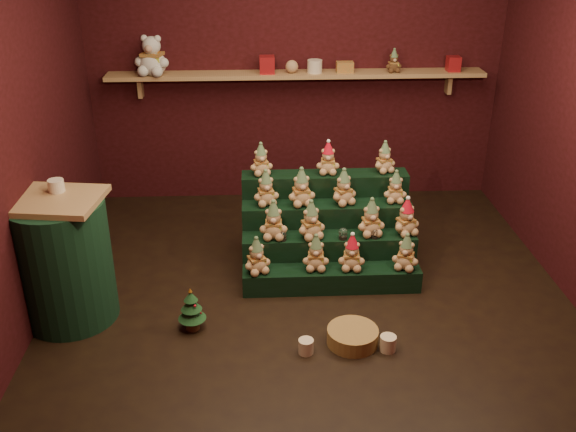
{
  "coord_description": "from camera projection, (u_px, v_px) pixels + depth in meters",
  "views": [
    {
      "loc": [
        -0.38,
        -4.2,
        2.75
      ],
      "look_at": [
        -0.16,
        0.25,
        0.59
      ],
      "focal_mm": 40.0,
      "sensor_mm": 36.0,
      "label": 1
    }
  ],
  "objects": [
    {
      "name": "snow_globe_c",
      "position": [
        375.0,
        234.0,
        5.09
      ],
      "size": [
        0.06,
        0.06,
        0.08
      ],
      "color": "black",
      "rests_on": "riser_tier_midfront"
    },
    {
      "name": "left_wall",
      "position": [
        8.0,
        129.0,
        4.29
      ],
      "size": [
        0.1,
        4.0,
        2.8
      ],
      "primitive_type": "cube",
      "color": "black",
      "rests_on": "ground"
    },
    {
      "name": "riser_tier_midfront",
      "position": [
        329.0,
        255.0,
        5.23
      ],
      "size": [
        1.4,
        0.22,
        0.36
      ],
      "primitive_type": "cube",
      "color": "black",
      "rests_on": "ground"
    },
    {
      "name": "gift_tin_cream",
      "position": [
        315.0,
        66.0,
        6.06
      ],
      "size": [
        0.14,
        0.14,
        0.12
      ],
      "primitive_type": "cylinder",
      "color": "beige",
      "rests_on": "back_shelf"
    },
    {
      "name": "teddy_3",
      "position": [
        406.0,
        252.0,
        4.98
      ],
      "size": [
        0.26,
        0.25,
        0.29
      ],
      "primitive_type": null,
      "rotation": [
        0.0,
        0.0,
        -0.39
      ],
      "color": "tan",
      "rests_on": "riser_tier_front"
    },
    {
      "name": "ground",
      "position": [
        310.0,
        297.0,
        4.99
      ],
      "size": [
        4.0,
        4.0,
        0.0
      ],
      "primitive_type": "plane",
      "color": "black",
      "rests_on": "ground"
    },
    {
      "name": "teddy_12",
      "position": [
        261.0,
        159.0,
        5.32
      ],
      "size": [
        0.22,
        0.21,
        0.27
      ],
      "primitive_type": null,
      "rotation": [
        0.0,
        0.0,
        0.21
      ],
      "color": "tan",
      "rests_on": "riser_tier_back"
    },
    {
      "name": "teddy_13",
      "position": [
        328.0,
        158.0,
        5.33
      ],
      "size": [
        0.2,
        0.19,
        0.27
      ],
      "primitive_type": null,
      "rotation": [
        0.0,
        0.0,
        -0.06
      ],
      "color": "tan",
      "rests_on": "riser_tier_back"
    },
    {
      "name": "mug_right",
      "position": [
        388.0,
        343.0,
        4.38
      ],
      "size": [
        0.11,
        0.11,
        0.11
      ],
      "primitive_type": "cylinder",
      "color": "beige",
      "rests_on": "ground"
    },
    {
      "name": "side_table",
      "position": [
        64.0,
        260.0,
        4.56
      ],
      "size": [
        0.69,
        0.67,
        0.96
      ],
      "rotation": [
        0.0,
        0.0,
        -0.14
      ],
      "color": "#A77E53",
      "rests_on": "ground"
    },
    {
      "name": "mini_christmas_tree",
      "position": [
        192.0,
        309.0,
        4.55
      ],
      "size": [
        0.2,
        0.2,
        0.34
      ],
      "rotation": [
        0.0,
        0.0,
        -0.06
      ],
      "color": "#4D311B",
      "rests_on": "ground"
    },
    {
      "name": "teddy_8",
      "position": [
        266.0,
        188.0,
        5.2
      ],
      "size": [
        0.24,
        0.22,
        0.29
      ],
      "primitive_type": null,
      "rotation": [
        0.0,
        0.0,
        0.19
      ],
      "color": "tan",
      "rests_on": "riser_tier_midback"
    },
    {
      "name": "brown_bear",
      "position": [
        394.0,
        61.0,
        6.06
      ],
      "size": [
        0.16,
        0.15,
        0.21
      ],
      "primitive_type": null,
      "rotation": [
        0.0,
        0.0,
        0.09
      ],
      "color": "#512F1B",
      "rests_on": "back_shelf"
    },
    {
      "name": "riser_tier_back",
      "position": [
        324.0,
        212.0,
        5.54
      ],
      "size": [
        1.4,
        0.22,
        0.72
      ],
      "primitive_type": "cube",
      "color": "black",
      "rests_on": "ground"
    },
    {
      "name": "white_bear",
      "position": [
        152.0,
        50.0,
        5.91
      ],
      "size": [
        0.38,
        0.36,
        0.46
      ],
      "primitive_type": null,
      "rotation": [
        0.0,
        0.0,
        -0.21
      ],
      "color": "silver",
      "rests_on": "back_shelf"
    },
    {
      "name": "teddy_1",
      "position": [
        316.0,
        252.0,
        4.97
      ],
      "size": [
        0.22,
        0.2,
        0.29
      ],
      "primitive_type": null,
      "rotation": [
        0.0,
        0.0,
        -0.07
      ],
      "color": "tan",
      "rests_on": "riser_tier_front"
    },
    {
      "name": "teddy_0",
      "position": [
        257.0,
        255.0,
        4.93
      ],
      "size": [
        0.27,
        0.25,
        0.29
      ],
      "primitive_type": null,
      "rotation": [
        0.0,
        0.0,
        0.4
      ],
      "color": "tan",
      "rests_on": "riser_tier_front"
    },
    {
      "name": "front_wall",
      "position": [
        357.0,
        284.0,
        2.54
      ],
      "size": [
        4.0,
        0.1,
        2.8
      ],
      "primitive_type": "cube",
      "color": "black",
      "rests_on": "ground"
    },
    {
      "name": "snow_globe_a",
      "position": [
        283.0,
        236.0,
        5.06
      ],
      "size": [
        0.06,
        0.06,
        0.08
      ],
      "color": "black",
      "rests_on": "riser_tier_midfront"
    },
    {
      "name": "gift_tin_red_a",
      "position": [
        267.0,
        65.0,
        6.03
      ],
      "size": [
        0.14,
        0.14,
        0.16
      ],
      "primitive_type": "cube",
      "color": "#A4191E",
      "rests_on": "back_shelf"
    },
    {
      "name": "teddy_14",
      "position": [
        385.0,
        157.0,
        5.37
      ],
      "size": [
        0.24,
        0.23,
        0.26
      ],
      "primitive_type": null,
      "rotation": [
        0.0,
        0.0,
        0.37
      ],
      "color": "tan",
      "rests_on": "riser_tier_back"
    },
    {
      "name": "shelf_plush_ball",
      "position": [
        292.0,
        67.0,
        6.05
      ],
      "size": [
        0.12,
        0.12,
        0.12
      ],
      "primitive_type": "sphere",
      "color": "tan",
      "rests_on": "back_shelf"
    },
    {
      "name": "table_ornament",
      "position": [
        56.0,
        186.0,
        4.42
      ],
      "size": [
        0.11,
        0.11,
        0.09
      ],
      "primitive_type": "cylinder",
      "color": "beige",
      "rests_on": "side_table"
    },
    {
      "name": "gift_tin_red_b",
      "position": [
        453.0,
        64.0,
        6.11
      ],
      "size": [
        0.12,
        0.12,
        0.14
      ],
      "primitive_type": "cube",
      "color": "#A4191E",
      "rests_on": "back_shelf"
    },
    {
      "name": "teddy_6",
      "position": [
        371.0,
        217.0,
        5.1
      ],
      "size": [
        0.25,
        0.23,
        0.31
      ],
      "primitive_type": null,
      "rotation": [
        0.0,
        0.0,
        0.14
      ],
      "color": "tan",
      "rests_on": "riser_tier_midfront"
    },
    {
      "name": "riser_tier_front",
      "position": [
        331.0,
        279.0,
        5.07
      ],
      "size": [
        1.4,
        0.22,
        0.18
      ],
      "primitive_type": "cube",
      "color": "black",
      "rests_on": "ground"
    },
    {
      "name": "teddy_7",
      "position": [
        406.0,
        217.0,
        5.11
      ],
      "size": [
        0.27,
        0.26,
        0.3
      ],
      "primitive_type": null,
      "rotation": [
        0.0,
        0.0,
        0.39
      ],
      "color": "tan",
      "rests_on": "riser_tier_midfront"
    },
    {
      "name": "back_shelf",
      "position": [
        297.0,
        75.0,
        6.11
      ],
      "size": [
        3.6,
        0.26,
        0.24
      ],
      "color": "#A77E53",
      "rests_on": "ground"
    },
    {
      "name": "mug_left",
      "position": [
        306.0,
        346.0,
        4.35
      ],
      "size": [
        0.1,
        0.1,
        0.1
      ],
      "primitive_type": "cylinder",
      "color": "beige",
      "rests_on": "ground"
    },
    {
      "name": "wicker_basket",
      "position": [
        353.0,
        336.0,
        4.45
      ],
      "size": [
        0.47,
        0.47,
        0.11
      ],
      "primitive_type": "cylinder",
      "rotation": [
        0.0,
        0.0,
        0.43
      ],
      "color": "olive",
      "rests_on": "ground"
    },
    {
      "name": "teddy_9",
      "position": [
        301.0,
        187.0,
        5.19
      ],
      "size": [
        0.26,
        0.24,
        0.31
      ],
      "primitive_type": null,
      "rotation": [
        0.0,
        0.0,
        0.18
      ],
      "color": "tan",
      "rests_on": "riser_tier_midback"
    },
    {
      "name": "teddy_4",
      "position": [
        273.0,
        220.0,
        5.05
      ],
      "size": [
        0.23,
        0.21,
        0.31
      ],
      "primitive_type": null,
      "rotation": [
        0.0,
        0.0,
        -0.05
      ],
      "color": "tan",
      "rests_on": "riser_tier_midfront"
    },
    {
      "name": "teddy_10",
      "position": [
        344.0,
        187.0,
        5.21
      ],
      "size": [
        0.27,
        0.26,
        0.3
      ],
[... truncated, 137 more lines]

